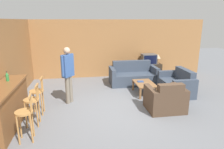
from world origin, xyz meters
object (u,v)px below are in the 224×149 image
at_px(loveseat_right, 177,85).
at_px(book_on_table, 140,81).
at_px(coffee_table, 144,84).
at_px(bottle, 7,77).
at_px(couch_far, 133,76).
at_px(armchair_near, 165,100).
at_px(bar_chair_mid, 32,103).
at_px(bar_chair_far, 37,94).
at_px(table_lamp, 158,56).
at_px(tv, 149,59).
at_px(person_by_window, 68,72).
at_px(bar_chair_near, 25,116).
at_px(tv_unit, 148,70).

relative_size(loveseat_right, book_on_table, 6.25).
distance_m(coffee_table, bottle, 4.33).
relative_size(couch_far, armchair_near, 1.86).
height_order(armchair_near, coffee_table, armchair_near).
height_order(bar_chair_mid, bottle, bottle).
bearing_deg(bar_chair_far, table_lamp, 34.42).
relative_size(tv, table_lamp, 1.49).
bearing_deg(bottle, tv, 34.88).
xyz_separation_m(couch_far, person_by_window, (-2.52, -1.62, 0.69)).
distance_m(couch_far, person_by_window, 3.07).
xyz_separation_m(armchair_near, tv, (0.72, 3.59, 0.51)).
bearing_deg(book_on_table, armchair_near, -79.56).
bearing_deg(tv, bar_chair_far, -143.05).
xyz_separation_m(armchair_near, table_lamp, (1.14, 3.60, 0.61)).
relative_size(armchair_near, person_by_window, 0.58).
height_order(tv, person_by_window, person_by_window).
bearing_deg(book_on_table, bar_chair_near, -142.90).
bearing_deg(person_by_window, bar_chair_near, -112.32).
xyz_separation_m(bar_chair_mid, armchair_near, (3.60, 0.29, -0.25)).
bearing_deg(loveseat_right, coffee_table, 174.16).
xyz_separation_m(coffee_table, tv_unit, (0.90, 2.19, -0.05)).
relative_size(armchair_near, loveseat_right, 0.73).
bearing_deg(bar_chair_mid, book_on_table, 28.89).
height_order(bar_chair_far, bottle, bottle).
bearing_deg(coffee_table, table_lamp, 58.89).
bearing_deg(book_on_table, table_lamp, 55.16).
bearing_deg(coffee_table, person_by_window, -171.72).
xyz_separation_m(loveseat_right, table_lamp, (0.15, 2.31, 0.62)).
distance_m(bar_chair_mid, book_on_table, 3.79).
bearing_deg(table_lamp, coffee_table, -121.11).
height_order(bar_chair_mid, tv_unit, bar_chair_mid).
relative_size(couch_far, table_lamp, 4.34).
bearing_deg(bar_chair_mid, tv, 41.93).
distance_m(tv_unit, book_on_table, 2.29).
bearing_deg(book_on_table, bottle, -160.42).
relative_size(tv, person_by_window, 0.37).
distance_m(loveseat_right, tv_unit, 2.33).
height_order(couch_far, person_by_window, person_by_window).
relative_size(bar_chair_mid, tv, 1.61).
distance_m(bar_chair_mid, tv, 5.81).
bearing_deg(tv, book_on_table, -116.06).
relative_size(book_on_table, table_lamp, 0.51).
height_order(bar_chair_mid, armchair_near, bar_chair_mid).
distance_m(loveseat_right, tv, 2.38).
bearing_deg(bar_chair_far, armchair_near, -5.49).
distance_m(couch_far, armchair_near, 2.66).
distance_m(bar_chair_near, tv_unit, 6.29).
distance_m(bar_chair_far, armchair_near, 3.63).
bearing_deg(armchair_near, loveseat_right, 52.12).
bearing_deg(bar_chair_far, tv_unit, 36.97).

